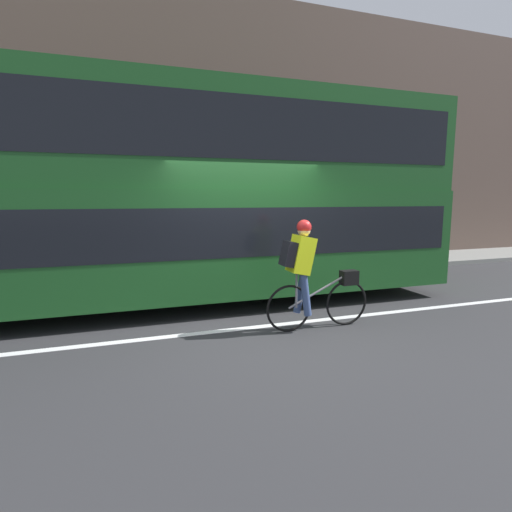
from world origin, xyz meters
TOP-DOWN VIEW (x-y plane):
  - ground_plane at (0.00, 0.00)m, footprint 80.00×80.00m
  - road_center_line at (0.00, 0.12)m, footprint 50.00×0.14m
  - sidewalk_curb at (0.00, 4.57)m, footprint 60.00×2.00m
  - building_facade at (0.00, 5.72)m, footprint 60.00×0.30m
  - bus at (-1.05, 1.92)m, footprint 10.36×2.54m
  - cyclist_on_bike at (0.66, -0.22)m, footprint 1.67×0.32m
  - trash_bin at (5.84, 4.47)m, footprint 0.46×0.46m
  - street_sign_post at (-0.10, 4.46)m, footprint 0.36×0.09m

SIDE VIEW (x-z plane):
  - ground_plane at x=0.00m, z-range 0.00..0.00m
  - road_center_line at x=0.00m, z-range 0.00..0.01m
  - sidewalk_curb at x=0.00m, z-range 0.00..0.12m
  - trash_bin at x=5.84m, z-range 0.12..1.00m
  - cyclist_on_bike at x=0.66m, z-range 0.06..1.70m
  - street_sign_post at x=-0.10m, z-range 0.27..2.77m
  - bus at x=-1.05m, z-range 0.20..4.02m
  - building_facade at x=0.00m, z-range 0.00..7.38m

